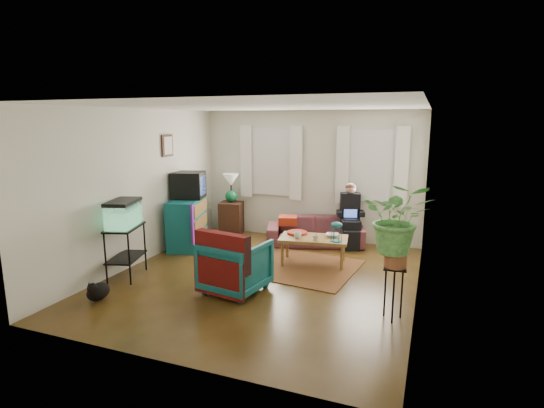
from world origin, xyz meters
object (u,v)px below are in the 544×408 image
at_px(plant_stand, 393,293).
at_px(side_table, 232,218).
at_px(sofa, 315,227).
at_px(dresser, 187,223).
at_px(armchair, 236,263).
at_px(coffee_table, 313,251).
at_px(aquarium_stand, 126,252).

bearing_deg(plant_stand, side_table, 140.91).
bearing_deg(sofa, plant_stand, -75.30).
bearing_deg(side_table, plant_stand, -39.09).
height_order(dresser, plant_stand, dresser).
relative_size(armchair, coffee_table, 0.73).
relative_size(side_table, coffee_table, 0.60).
bearing_deg(sofa, coffee_table, -93.69).
relative_size(aquarium_stand, plant_stand, 1.19).
height_order(dresser, armchair, dresser).
relative_size(side_table, armchair, 0.82).
height_order(sofa, armchair, armchair).
distance_m(aquarium_stand, coffee_table, 3.03).
height_order(sofa, aquarium_stand, aquarium_stand).
distance_m(side_table, aquarium_stand, 2.98).
distance_m(sofa, plant_stand, 3.25).
bearing_deg(aquarium_stand, dresser, 72.72).
bearing_deg(coffee_table, side_table, 140.34).
height_order(aquarium_stand, armchair, armchair).
bearing_deg(coffee_table, sofa, 95.31).
relative_size(sofa, side_table, 2.73).
height_order(side_table, dresser, dresser).
bearing_deg(armchair, aquarium_stand, 13.00).
bearing_deg(plant_stand, coffee_table, 131.63).
bearing_deg(coffee_table, armchair, -123.88).
distance_m(dresser, coffee_table, 2.55).
height_order(dresser, coffee_table, dresser).
xyz_separation_m(side_table, plant_stand, (3.65, -2.97, -0.00)).
xyz_separation_m(aquarium_stand, armchair, (1.82, 0.11, 0.01)).
bearing_deg(armchair, coffee_table, -105.85).
bearing_deg(aquarium_stand, plant_stand, -17.03).
relative_size(armchair, plant_stand, 1.22).
relative_size(dresser, coffee_table, 0.93).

